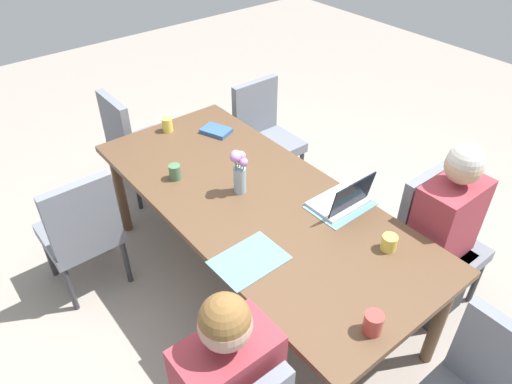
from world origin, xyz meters
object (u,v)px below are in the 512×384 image
object	(u,v)px
coffee_mug_centre_right	(168,125)
chair_far_left_mid	(434,235)
person_far_left_mid	(440,242)
coffee_mug_near_left	(373,323)
book_red_cover	(216,131)
chair_head_left_left_far	(134,141)
chair_far_right_far	(264,132)
coffee_mug_centre_left	(389,243)
chair_near_right_near	(81,229)
laptop_far_left_mid	(342,200)
dining_table	(256,208)
coffee_mug_near_right	(175,172)
flower_vase	(239,168)

from	to	relation	value
coffee_mug_centre_right	chair_far_left_mid	bearing A→B (deg)	25.17
person_far_left_mid	coffee_mug_near_left	world-z (taller)	person_far_left_mid
book_red_cover	coffee_mug_near_left	bearing A→B (deg)	-35.08
chair_head_left_left_far	book_red_cover	distance (m)	0.78
chair_far_right_far	coffee_mug_centre_left	size ratio (longest dim) A/B	10.65
coffee_mug_centre_right	book_red_cover	bearing A→B (deg)	47.10
chair_far_right_far	coffee_mug_centre_right	bearing A→B (deg)	-99.33
coffee_mug_near_left	chair_far_right_far	bearing A→B (deg)	152.99
chair_near_right_near	chair_far_right_far	world-z (taller)	same
person_far_left_mid	chair_near_right_near	distance (m)	2.17
person_far_left_mid	coffee_mug_centre_left	distance (m)	0.55
person_far_left_mid	laptop_far_left_mid	bearing A→B (deg)	-136.14
coffee_mug_near_left	person_far_left_mid	bearing A→B (deg)	104.45
chair_head_left_left_far	person_far_left_mid	bearing A→B (deg)	21.33
chair_near_right_near	book_red_cover	size ratio (longest dim) A/B	4.50
book_red_cover	coffee_mug_centre_right	bearing A→B (deg)	-154.19
dining_table	coffee_mug_near_left	bearing A→B (deg)	-10.26
chair_far_right_far	book_red_cover	distance (m)	0.60
chair_head_left_left_far	coffee_mug_near_right	bearing A→B (deg)	-9.23
chair_head_left_left_far	flower_vase	distance (m)	1.36
flower_vase	coffee_mug_near_left	size ratio (longest dim) A/B	2.73
flower_vase	coffee_mug_centre_left	world-z (taller)	flower_vase
dining_table	coffee_mug_centre_right	xyz separation A→B (m)	(-1.01, 0.00, 0.12)
coffee_mug_near_right	laptop_far_left_mid	bearing A→B (deg)	35.92
flower_vase	chair_far_right_far	bearing A→B (deg)	132.98
coffee_mug_near_right	coffee_mug_centre_left	world-z (taller)	coffee_mug_near_right
chair_far_left_mid	laptop_far_left_mid	bearing A→B (deg)	-126.88
dining_table	chair_far_left_mid	bearing A→B (deg)	48.76
flower_vase	laptop_far_left_mid	distance (m)	0.62
person_far_left_mid	coffee_mug_near_right	xyz separation A→B (m)	(-1.26, -1.01, 0.26)
dining_table	coffee_mug_centre_left	distance (m)	0.81
dining_table	person_far_left_mid	size ratio (longest dim) A/B	1.91
coffee_mug_near_right	coffee_mug_centre_right	xyz separation A→B (m)	(-0.54, 0.26, 0.00)
dining_table	coffee_mug_near_right	bearing A→B (deg)	-151.11
dining_table	laptop_far_left_mid	xyz separation A→B (m)	(0.36, 0.34, 0.11)
chair_far_left_mid	coffee_mug_near_right	world-z (taller)	chair_far_left_mid
chair_far_left_mid	person_far_left_mid	bearing A→B (deg)	-38.76
coffee_mug_centre_left	laptop_far_left_mid	bearing A→B (deg)	169.74
chair_far_left_mid	coffee_mug_centre_left	bearing A→B (deg)	-86.11
chair_far_left_mid	person_far_left_mid	xyz separation A→B (m)	(0.07, -0.06, 0.03)
chair_head_left_left_far	chair_far_right_far	world-z (taller)	same
coffee_mug_centre_left	coffee_mug_centre_right	size ratio (longest dim) A/B	0.85
dining_table	coffee_mug_near_right	size ratio (longest dim) A/B	23.99
person_far_left_mid	coffee_mug_near_right	distance (m)	1.64
dining_table	coffee_mug_centre_left	bearing A→B (deg)	19.86
chair_head_left_left_far	book_red_cover	world-z (taller)	chair_head_left_left_far
flower_vase	coffee_mug_near_right	distance (m)	0.44
chair_far_left_mid	person_far_left_mid	world-z (taller)	person_far_left_mid
chair_head_left_left_far	book_red_cover	size ratio (longest dim) A/B	4.50
person_far_left_mid	laptop_far_left_mid	world-z (taller)	person_far_left_mid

